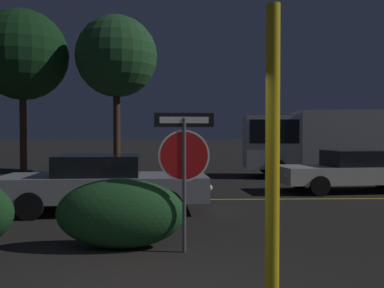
{
  "coord_description": "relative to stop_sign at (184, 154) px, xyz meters",
  "views": [
    {
      "loc": [
        0.39,
        -4.32,
        1.85
      ],
      "look_at": [
        0.74,
        5.46,
        1.61
      ],
      "focal_mm": 40.0,
      "sensor_mm": 36.0,
      "label": 1
    }
  ],
  "objects": [
    {
      "name": "road_center_stripe",
      "position": [
        -0.5,
        5.27,
        -1.52
      ],
      "size": [
        39.17,
        0.12,
        0.01
      ],
      "primitive_type": "cube",
      "color": "gold",
      "rests_on": "ground_plane"
    },
    {
      "name": "stop_sign",
      "position": [
        0.0,
        0.0,
        0.0
      ],
      "size": [
        0.93,
        0.07,
        2.17
      ],
      "rotation": [
        0.0,
        0.0,
        0.05
      ],
      "color": "#4C4C51",
      "rests_on": "ground_plane"
    },
    {
      "name": "yellow_pole_right",
      "position": [
        0.92,
        -2.01,
        0.1
      ],
      "size": [
        0.16,
        0.16,
        3.24
      ],
      "primitive_type": "cylinder",
      "color": "yellow",
      "rests_on": "ground_plane"
    },
    {
      "name": "hedge_bush_2",
      "position": [
        -1.01,
        0.26,
        -0.96
      ],
      "size": [
        2.07,
        0.88,
        1.13
      ],
      "primitive_type": "ellipsoid",
      "color": "#1E4C23",
      "rests_on": "ground_plane"
    },
    {
      "name": "passing_car_2",
      "position": [
        -1.84,
        3.54,
        -0.84
      ],
      "size": [
        4.95,
        2.14,
        1.34
      ],
      "rotation": [
        0.0,
        0.0,
        -1.52
      ],
      "color": "#9E9EA3",
      "rests_on": "ground_plane"
    },
    {
      "name": "passing_car_3",
      "position": [
        5.53,
        6.78,
        -0.86
      ],
      "size": [
        4.91,
        2.16,
        1.31
      ],
      "rotation": [
        0.0,
        0.0,
        1.65
      ],
      "color": "silver",
      "rests_on": "ground_plane"
    },
    {
      "name": "delivery_truck",
      "position": [
        5.54,
        11.35,
        0.06
      ],
      "size": [
        5.93,
        2.89,
        2.79
      ],
      "rotation": [
        0.0,
        0.0,
        1.5
      ],
      "color": "silver",
      "rests_on": "ground_plane"
    },
    {
      "name": "tree_0",
      "position": [
        -7.37,
        13.87,
        4.01
      ],
      "size": [
        4.25,
        4.25,
        7.68
      ],
      "color": "#422D1E",
      "rests_on": "ground_plane"
    },
    {
      "name": "tree_1",
      "position": [
        -2.92,
        13.51,
        3.9
      ],
      "size": [
        3.79,
        3.79,
        7.34
      ],
      "color": "#422D1E",
      "rests_on": "ground_plane"
    }
  ]
}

